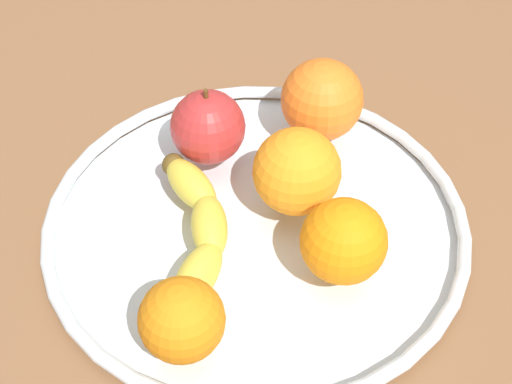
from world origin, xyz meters
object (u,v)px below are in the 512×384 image
at_px(orange_back_right, 322,100).
at_px(orange_back_left, 344,241).
at_px(orange_center, 182,320).
at_px(apple, 208,127).
at_px(orange_front_left, 297,171).
at_px(banana, 198,224).
at_px(fruit_bowl, 256,223).

xyz_separation_m(orange_back_right, orange_back_left, (-0.17, 0.01, -0.00)).
bearing_deg(orange_center, apple, -6.84).
relative_size(orange_front_left, orange_center, 1.19).
height_order(banana, orange_back_right, orange_back_right).
relative_size(banana, orange_back_left, 2.56).
xyz_separation_m(orange_front_left, orange_center, (-0.14, 0.10, -0.01)).
bearing_deg(banana, orange_back_left, -113.06).
height_order(apple, orange_center, apple).
xyz_separation_m(banana, orange_front_left, (0.03, -0.09, 0.02)).
bearing_deg(banana, fruit_bowl, -70.78).
relative_size(fruit_bowl, orange_back_left, 5.34).
height_order(fruit_bowl, banana, banana).
bearing_deg(fruit_bowl, orange_back_right, -33.19).
xyz_separation_m(banana, orange_back_left, (-0.04, -0.11, 0.02)).
distance_m(apple, orange_back_right, 0.11).
height_order(banana, orange_back_left, orange_back_left).
relative_size(orange_back_right, orange_front_left, 1.02).
height_order(orange_front_left, orange_center, orange_front_left).
height_order(fruit_bowl, orange_back_right, orange_back_right).
bearing_deg(orange_front_left, orange_back_right, -20.07).
bearing_deg(apple, orange_back_left, -144.64).
distance_m(apple, orange_back_left, 0.18).
xyz_separation_m(apple, orange_front_left, (-0.07, -0.07, 0.00)).
distance_m(fruit_bowl, orange_front_left, 0.06).
bearing_deg(fruit_bowl, orange_front_left, -68.97).
distance_m(banana, orange_center, 0.11).
distance_m(banana, apple, 0.10).
relative_size(banana, orange_center, 2.79).
height_order(fruit_bowl, apple, apple).
distance_m(fruit_bowl, orange_back_right, 0.14).
xyz_separation_m(banana, apple, (0.10, -0.01, 0.02)).
bearing_deg(orange_center, orange_back_right, -29.68).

